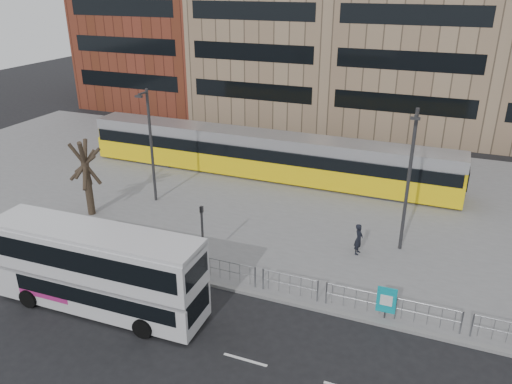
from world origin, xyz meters
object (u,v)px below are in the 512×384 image
at_px(double_decker_bus, 97,267).
at_px(lamp_post_east, 409,176).
at_px(pedestrian, 359,239).
at_px(bare_tree, 81,137).
at_px(ad_panel, 386,301).
at_px(traffic_light_west, 202,227).
at_px(lamp_post_west, 150,141).
at_px(tram, 264,155).

bearing_deg(double_decker_bus, lamp_post_east, 39.21).
bearing_deg(pedestrian, bare_tree, 99.66).
xyz_separation_m(ad_panel, traffic_light_west, (-9.30, 1.26, 1.08)).
xyz_separation_m(traffic_light_west, lamp_post_east, (9.16, 5.04, 2.23)).
distance_m(ad_panel, bare_tree, 19.10).
bearing_deg(lamp_post_west, ad_panel, -23.66).
relative_size(tram, traffic_light_west, 8.80).
bearing_deg(double_decker_bus, pedestrian, 40.61).
distance_m(ad_panel, traffic_light_west, 9.44).
relative_size(ad_panel, lamp_post_west, 0.21).
relative_size(lamp_post_west, bare_tree, 1.01).
bearing_deg(pedestrian, ad_panel, -151.65).
height_order(pedestrian, lamp_post_east, lamp_post_east).
relative_size(tram, pedestrian, 16.08).
distance_m(tram, lamp_post_east, 13.19).
relative_size(ad_panel, bare_tree, 0.21).
distance_m(lamp_post_west, lamp_post_east, 15.61).
bearing_deg(lamp_post_west, traffic_light_west, -41.18).
bearing_deg(traffic_light_west, lamp_post_west, 138.01).
bearing_deg(tram, ad_panel, -51.82).
xyz_separation_m(double_decker_bus, traffic_light_west, (2.51, 4.93, 0.04)).
xyz_separation_m(double_decker_bus, pedestrian, (9.66, 8.67, -1.08)).
bearing_deg(lamp_post_east, pedestrian, -147.11).
distance_m(tram, ad_panel, 17.43).
distance_m(double_decker_bus, bare_tree, 10.28).
distance_m(pedestrian, bare_tree, 16.70).
bearing_deg(ad_panel, lamp_post_east, 89.93).
bearing_deg(tram, pedestrian, -45.24).
bearing_deg(traffic_light_west, bare_tree, 163.84).
height_order(double_decker_bus, lamp_post_west, lamp_post_west).
distance_m(double_decker_bus, tram, 17.40).
bearing_deg(traffic_light_west, double_decker_bus, -117.78).
height_order(ad_panel, lamp_post_east, lamp_post_east).
xyz_separation_m(double_decker_bus, lamp_post_east, (11.67, 9.97, 2.27)).
height_order(tram, bare_tree, bare_tree).
xyz_separation_m(ad_panel, lamp_post_west, (-15.74, 6.89, 3.12)).
xyz_separation_m(tram, ad_panel, (10.75, -13.70, -0.72)).
relative_size(traffic_light_west, lamp_post_west, 0.42).
bearing_deg(lamp_post_east, tram, 145.13).
distance_m(pedestrian, lamp_post_east, 4.12).
relative_size(tram, lamp_post_east, 3.56).
height_order(lamp_post_west, lamp_post_east, lamp_post_east).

